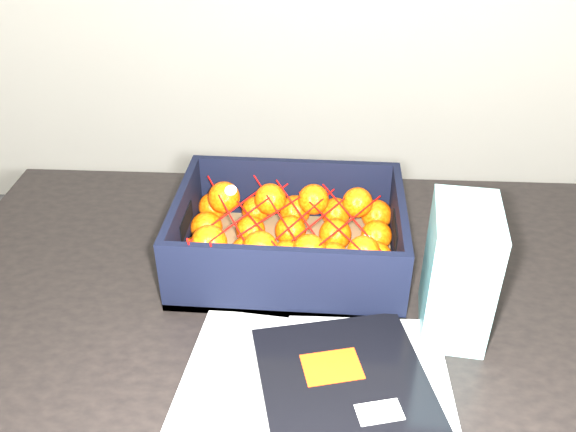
# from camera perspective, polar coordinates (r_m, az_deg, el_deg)

# --- Properties ---
(table) EXTENTS (1.22, 0.83, 0.75)m
(table) POSITION_cam_1_polar(r_m,az_deg,el_deg) (1.00, 2.07, -12.87)
(table) COLOR black
(table) RESTS_ON ground
(magazine_stack) EXTENTS (0.37, 0.32, 0.02)m
(magazine_stack) POSITION_cam_1_polar(r_m,az_deg,el_deg) (0.80, 3.56, -16.33)
(magazine_stack) COLOR #BCBBB7
(magazine_stack) RESTS_ON table
(produce_crate) EXTENTS (0.36, 0.27, 0.12)m
(produce_crate) POSITION_cam_1_polar(r_m,az_deg,el_deg) (0.99, 0.13, -2.49)
(produce_crate) COLOR brown
(produce_crate) RESTS_ON table
(clementine_heap) EXTENTS (0.34, 0.25, 0.10)m
(clementine_heap) POSITION_cam_1_polar(r_m,az_deg,el_deg) (0.99, 0.10, -2.03)
(clementine_heap) COLOR #FF4F05
(clementine_heap) RESTS_ON produce_crate
(mesh_net) EXTENTS (0.30, 0.24, 0.09)m
(mesh_net) POSITION_cam_1_polar(r_m,az_deg,el_deg) (0.96, -0.51, -0.21)
(mesh_net) COLOR red
(mesh_net) RESTS_ON clementine_heap
(retail_carton) EXTENTS (0.10, 0.14, 0.19)m
(retail_carton) POSITION_cam_1_polar(r_m,az_deg,el_deg) (0.87, 15.53, -4.95)
(retail_carton) COLOR silver
(retail_carton) RESTS_ON table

